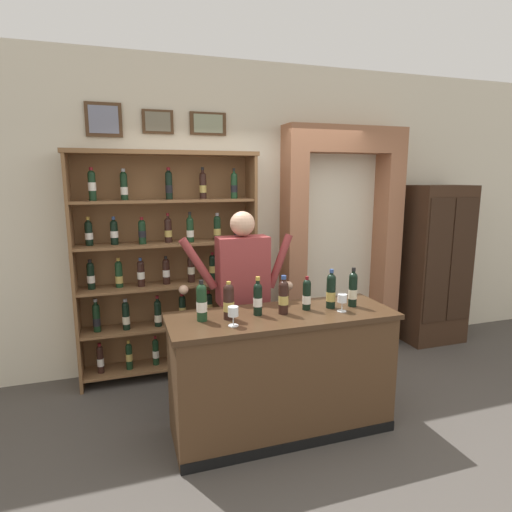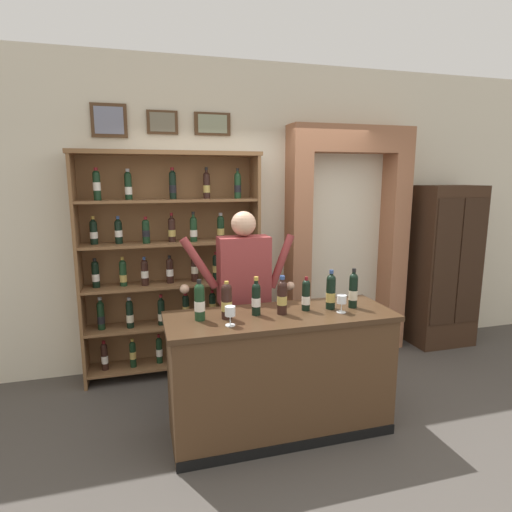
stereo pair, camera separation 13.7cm
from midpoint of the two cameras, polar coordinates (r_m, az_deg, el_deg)
The scene contains 16 objects.
ground_plane at distance 3.77m, azimuth 4.11°, elevation -21.96°, with size 14.00×14.00×0.02m, color #47423D.
back_wall at distance 4.67m, azimuth -2.91°, elevation 5.44°, with size 12.00×0.19×3.19m.
wine_shelf at distance 4.33m, azimuth -12.71°, elevation -0.71°, with size 1.79×0.36×2.26m.
archway_doorway at distance 4.98m, azimuth 10.25°, elevation 3.50°, with size 1.41×0.45×2.56m.
side_cabinet at distance 5.56m, azimuth 22.52°, elevation -1.13°, with size 0.72×0.44×1.92m.
tasting_counter at distance 3.48m, azimuth 2.30°, elevation -15.42°, with size 1.77×0.63×0.98m.
shopkeeper at distance 3.76m, azimuth -2.86°, elevation -3.81°, with size 1.04×0.22×1.73m.
tasting_bottle_super_tuscan at distance 3.13m, azimuth -8.58°, elevation -6.12°, with size 0.08×0.08×0.31m.
tasting_bottle_riserva at distance 3.15m, azimuth -4.95°, elevation -6.07°, with size 0.08×0.08×0.29m.
tasting_bottle_bianco at distance 3.23m, azimuth -0.99°, elevation -5.66°, with size 0.07×0.07×0.30m.
tasting_bottle_vin_santo at distance 3.26m, azimuth 2.52°, elevation -5.41°, with size 0.08×0.08×0.30m.
tasting_bottle_chianti at distance 3.37m, azimuth 5.68°, elevation -5.17°, with size 0.07×0.07×0.27m.
tasting_bottle_prosecco at distance 3.44m, azimuth 8.93°, elevation -4.63°, with size 0.08×0.08×0.32m.
tasting_bottle_brunello at distance 3.51m, azimuth 11.82°, elevation -4.37°, with size 0.07×0.07×0.32m.
wine_glass_spare at distance 3.37m, azimuth 10.38°, elevation -5.74°, with size 0.07×0.07×0.14m.
wine_glass_left at distance 3.01m, azimuth -4.40°, elevation -7.63°, with size 0.07×0.07×0.14m.
Camera 1 is at (-1.29, -2.91, 2.02)m, focal length 29.72 mm.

